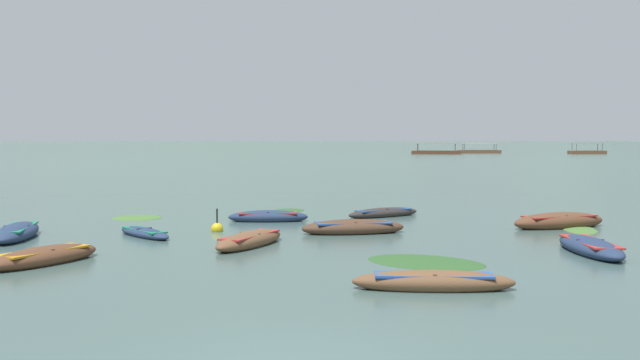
{
  "coord_description": "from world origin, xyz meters",
  "views": [
    {
      "loc": [
        1.68,
        -9.13,
        3.29
      ],
      "look_at": [
        -3.9,
        31.44,
        0.84
      ],
      "focal_mm": 38.58,
      "sensor_mm": 36.0,
      "label": 1
    }
  ],
  "objects_px": {
    "rowboat_0": "(44,257)",
    "ferry_2": "(436,152)",
    "rowboat_3": "(590,247)",
    "ferry_1": "(587,152)",
    "ferry_0": "(479,151)",
    "rowboat_6": "(433,282)",
    "rowboat_7": "(144,233)",
    "rowboat_2": "(384,213)",
    "rowboat_9": "(559,222)",
    "rowboat_1": "(250,240)",
    "rowboat_4": "(17,232)",
    "rowboat_8": "(353,228)",
    "mooring_buoy": "(217,229)",
    "rowboat_5": "(268,217)"
  },
  "relations": [
    {
      "from": "ferry_0",
      "to": "mooring_buoy",
      "type": "xyz_separation_m",
      "value": [
        -21.95,
        -140.03,
        -0.35
      ]
    },
    {
      "from": "rowboat_0",
      "to": "ferry_2",
      "type": "height_order",
      "value": "ferry_2"
    },
    {
      "from": "rowboat_7",
      "to": "rowboat_2",
      "type": "bearing_deg",
      "value": 42.14
    },
    {
      "from": "ferry_1",
      "to": "ferry_2",
      "type": "bearing_deg",
      "value": -171.61
    },
    {
      "from": "ferry_1",
      "to": "rowboat_7",
      "type": "bearing_deg",
      "value": -108.97
    },
    {
      "from": "mooring_buoy",
      "to": "rowboat_5",
      "type": "bearing_deg",
      "value": 70.17
    },
    {
      "from": "rowboat_6",
      "to": "rowboat_7",
      "type": "xyz_separation_m",
      "value": [
        -9.49,
        7.0,
        -0.05
      ]
    },
    {
      "from": "rowboat_5",
      "to": "mooring_buoy",
      "type": "height_order",
      "value": "mooring_buoy"
    },
    {
      "from": "rowboat_0",
      "to": "ferry_2",
      "type": "relative_size",
      "value": 0.32
    },
    {
      "from": "rowboat_5",
      "to": "ferry_1",
      "type": "xyz_separation_m",
      "value": [
        43.59,
        131.51,
        0.27
      ]
    },
    {
      "from": "ferry_2",
      "to": "rowboat_4",
      "type": "bearing_deg",
      "value": -97.69
    },
    {
      "from": "mooring_buoy",
      "to": "rowboat_8",
      "type": "bearing_deg",
      "value": 2.39
    },
    {
      "from": "rowboat_4",
      "to": "rowboat_8",
      "type": "distance_m",
      "value": 11.32
    },
    {
      "from": "ferry_1",
      "to": "rowboat_8",
      "type": "bearing_deg",
      "value": -106.52
    },
    {
      "from": "rowboat_8",
      "to": "rowboat_2",
      "type": "bearing_deg",
      "value": 81.19
    },
    {
      "from": "ferry_2",
      "to": "rowboat_3",
      "type": "bearing_deg",
      "value": -89.88
    },
    {
      "from": "rowboat_2",
      "to": "rowboat_3",
      "type": "bearing_deg",
      "value": -53.36
    },
    {
      "from": "rowboat_1",
      "to": "rowboat_6",
      "type": "distance_m",
      "value": 7.7
    },
    {
      "from": "rowboat_2",
      "to": "ferry_1",
      "type": "distance_m",
      "value": 135.01
    },
    {
      "from": "rowboat_1",
      "to": "ferry_1",
      "type": "xyz_separation_m",
      "value": [
        42.8,
        137.82,
        0.27
      ]
    },
    {
      "from": "rowboat_7",
      "to": "rowboat_8",
      "type": "height_order",
      "value": "rowboat_8"
    },
    {
      "from": "rowboat_2",
      "to": "rowboat_8",
      "type": "height_order",
      "value": "rowboat_8"
    },
    {
      "from": "rowboat_0",
      "to": "ferry_1",
      "type": "relative_size",
      "value": 0.43
    },
    {
      "from": "ferry_2",
      "to": "ferry_1",
      "type": "bearing_deg",
      "value": 8.39
    },
    {
      "from": "rowboat_2",
      "to": "rowboat_5",
      "type": "distance_m",
      "value": 5.05
    },
    {
      "from": "rowboat_6",
      "to": "rowboat_8",
      "type": "height_order",
      "value": "rowboat_8"
    },
    {
      "from": "rowboat_5",
      "to": "rowboat_7",
      "type": "height_order",
      "value": "rowboat_5"
    },
    {
      "from": "ferry_1",
      "to": "ferry_0",
      "type": "bearing_deg",
      "value": 166.94
    },
    {
      "from": "rowboat_4",
      "to": "rowboat_7",
      "type": "xyz_separation_m",
      "value": [
        4.05,
        0.98,
        -0.07
      ]
    },
    {
      "from": "ferry_0",
      "to": "ferry_1",
      "type": "bearing_deg",
      "value": -13.06
    },
    {
      "from": "ferry_2",
      "to": "rowboat_5",
      "type": "bearing_deg",
      "value": -94.77
    },
    {
      "from": "rowboat_1",
      "to": "rowboat_2",
      "type": "relative_size",
      "value": 1.14
    },
    {
      "from": "rowboat_1",
      "to": "rowboat_3",
      "type": "xyz_separation_m",
      "value": [
        10.07,
        0.06,
        -0.01
      ]
    },
    {
      "from": "rowboat_7",
      "to": "ferry_2",
      "type": "xyz_separation_m",
      "value": [
        13.84,
        131.39,
        0.33
      ]
    },
    {
      "from": "rowboat_8",
      "to": "rowboat_5",
      "type": "bearing_deg",
      "value": 140.64
    },
    {
      "from": "rowboat_4",
      "to": "rowboat_6",
      "type": "bearing_deg",
      "value": -24.0
    },
    {
      "from": "rowboat_6",
      "to": "rowboat_3",
      "type": "bearing_deg",
      "value": 49.98
    },
    {
      "from": "rowboat_1",
      "to": "rowboat_8",
      "type": "height_order",
      "value": "rowboat_8"
    },
    {
      "from": "rowboat_6",
      "to": "rowboat_4",
      "type": "bearing_deg",
      "value": 156.0
    },
    {
      "from": "rowboat_8",
      "to": "rowboat_9",
      "type": "xyz_separation_m",
      "value": [
        7.47,
        2.59,
        0.03
      ]
    },
    {
      "from": "rowboat_0",
      "to": "rowboat_3",
      "type": "height_order",
      "value": "rowboat_0"
    },
    {
      "from": "rowboat_0",
      "to": "mooring_buoy",
      "type": "xyz_separation_m",
      "value": [
        2.73,
        6.77,
        -0.08
      ]
    },
    {
      "from": "rowboat_0",
      "to": "rowboat_2",
      "type": "xyz_separation_m",
      "value": [
        8.4,
        12.28,
        -0.03
      ]
    },
    {
      "from": "rowboat_2",
      "to": "rowboat_7",
      "type": "xyz_separation_m",
      "value": [
        -7.77,
        -7.03,
        -0.03
      ]
    },
    {
      "from": "rowboat_5",
      "to": "rowboat_6",
      "type": "distance_m",
      "value": 13.3
    },
    {
      "from": "rowboat_3",
      "to": "rowboat_5",
      "type": "bearing_deg",
      "value": 150.08
    },
    {
      "from": "mooring_buoy",
      "to": "rowboat_3",
      "type": "bearing_deg",
      "value": -14.09
    },
    {
      "from": "rowboat_2",
      "to": "mooring_buoy",
      "type": "xyz_separation_m",
      "value": [
        -5.67,
        -5.51,
        -0.05
      ]
    },
    {
      "from": "rowboat_7",
      "to": "rowboat_9",
      "type": "bearing_deg",
      "value": 16.67
    },
    {
      "from": "rowboat_4",
      "to": "ferry_2",
      "type": "height_order",
      "value": "ferry_2"
    }
  ]
}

